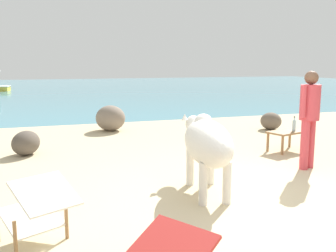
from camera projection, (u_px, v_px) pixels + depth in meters
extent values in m
cube|color=#CCB78E|center=(252.00, 202.00, 4.93)|extent=(18.00, 14.00, 0.04)
cube|color=teal|center=(79.00, 90.00, 25.51)|extent=(60.00, 36.00, 0.03)
cylinder|color=silver|center=(190.00, 167.00, 5.53)|extent=(0.11, 0.11, 0.54)
cylinder|color=silver|center=(211.00, 166.00, 5.57)|extent=(0.11, 0.11, 0.54)
cylinder|color=silver|center=(203.00, 184.00, 4.74)|extent=(0.11, 0.11, 0.54)
cylinder|color=silver|center=(227.00, 183.00, 4.78)|extent=(0.11, 0.11, 0.54)
ellipsoid|color=silver|center=(208.00, 142.00, 5.08)|extent=(0.81, 1.55, 0.59)
ellipsoid|color=silver|center=(193.00, 124.00, 5.96)|extent=(0.30, 0.43, 0.28)
cone|color=silver|center=(185.00, 117.00, 5.92)|extent=(0.11, 0.11, 0.10)
cone|color=silver|center=(202.00, 117.00, 5.96)|extent=(0.11, 0.11, 0.10)
ellipsoid|color=silver|center=(203.00, 121.00, 5.30)|extent=(0.28, 0.31, 0.20)
cube|color=olive|center=(287.00, 132.00, 7.66)|extent=(0.85, 0.63, 0.04)
cylinder|color=olive|center=(290.00, 139.00, 8.03)|extent=(0.05, 0.05, 0.37)
cylinder|color=olive|center=(304.00, 141.00, 7.73)|extent=(0.05, 0.05, 0.37)
cylinder|color=olive|center=(268.00, 142.00, 7.64)|extent=(0.05, 0.05, 0.37)
cylinder|color=olive|center=(282.00, 145.00, 7.35)|extent=(0.05, 0.05, 0.37)
cylinder|color=#A3C6D1|center=(294.00, 126.00, 7.64)|extent=(0.07, 0.07, 0.22)
cylinder|color=#A3C6D1|center=(294.00, 119.00, 7.61)|extent=(0.03, 0.03, 0.06)
cylinder|color=black|center=(295.00, 117.00, 7.61)|extent=(0.03, 0.03, 0.02)
cylinder|color=olive|center=(47.00, 220.00, 4.14)|extent=(0.04, 0.04, 0.14)
cylinder|color=olive|center=(15.00, 239.00, 3.48)|extent=(0.04, 0.04, 0.34)
cylinder|color=olive|center=(67.00, 222.00, 3.84)|extent=(0.04, 0.04, 0.34)
cube|color=silver|center=(32.00, 217.00, 3.79)|extent=(0.66, 0.62, 0.21)
cube|color=silver|center=(45.00, 193.00, 3.52)|extent=(0.67, 0.65, 0.23)
cylinder|color=#CC3D47|center=(305.00, 145.00, 6.32)|extent=(0.14, 0.14, 0.82)
cylinder|color=#CC3D47|center=(310.00, 144.00, 6.43)|extent=(0.14, 0.14, 0.82)
cylinder|color=#CC3D47|center=(310.00, 102.00, 6.26)|extent=(0.32, 0.32, 0.58)
cylinder|color=#CC3D47|center=(303.00, 101.00, 6.12)|extent=(0.09, 0.09, 0.52)
cylinder|color=#CC3D47|center=(317.00, 100.00, 6.39)|extent=(0.09, 0.09, 0.52)
sphere|color=brown|center=(312.00, 78.00, 6.20)|extent=(0.22, 0.22, 0.22)
ellipsoid|color=brown|center=(26.00, 143.00, 7.34)|extent=(0.72, 0.81, 0.47)
ellipsoid|color=gray|center=(110.00, 118.00, 9.97)|extent=(0.80, 0.88, 0.66)
ellipsoid|color=#6B5B4C|center=(271.00, 121.00, 10.15)|extent=(0.65, 0.68, 0.45)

